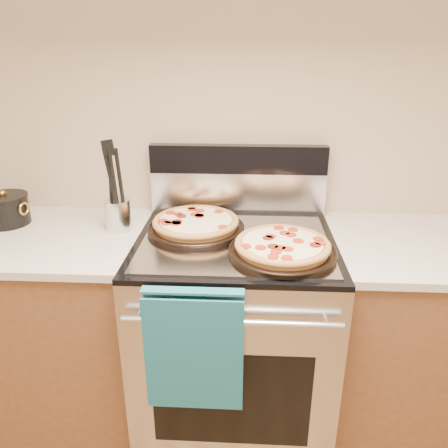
# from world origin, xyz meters

# --- Properties ---
(wall_back) EXTENTS (4.00, 0.00, 4.00)m
(wall_back) POSITION_xyz_m (0.00, 2.00, 1.35)
(wall_back) COLOR #C5B08E
(wall_back) RESTS_ON ground
(range_body) EXTENTS (0.76, 0.68, 0.90)m
(range_body) POSITION_xyz_m (0.00, 1.65, 0.45)
(range_body) COLOR #B7B7BC
(range_body) RESTS_ON ground
(oven_window) EXTENTS (0.56, 0.01, 0.40)m
(oven_window) POSITION_xyz_m (0.00, 1.31, 0.45)
(oven_window) COLOR black
(oven_window) RESTS_ON range_body
(cooktop) EXTENTS (0.76, 0.68, 0.02)m
(cooktop) POSITION_xyz_m (0.00, 1.65, 0.91)
(cooktop) COLOR black
(cooktop) RESTS_ON range_body
(backsplash_lower) EXTENTS (0.76, 0.06, 0.18)m
(backsplash_lower) POSITION_xyz_m (0.00, 1.96, 1.01)
(backsplash_lower) COLOR silver
(backsplash_lower) RESTS_ON cooktop
(backsplash_upper) EXTENTS (0.76, 0.06, 0.12)m
(backsplash_upper) POSITION_xyz_m (0.00, 1.96, 1.16)
(backsplash_upper) COLOR black
(backsplash_upper) RESTS_ON backsplash_lower
(oven_handle) EXTENTS (0.70, 0.03, 0.03)m
(oven_handle) POSITION_xyz_m (0.00, 1.27, 0.80)
(oven_handle) COLOR silver
(oven_handle) RESTS_ON range_body
(dish_towel) EXTENTS (0.32, 0.05, 0.42)m
(dish_towel) POSITION_xyz_m (-0.12, 1.27, 0.70)
(dish_towel) COLOR #165D70
(dish_towel) RESTS_ON oven_handle
(foil_sheet) EXTENTS (0.70, 0.55, 0.01)m
(foil_sheet) POSITION_xyz_m (0.00, 1.62, 0.92)
(foil_sheet) COLOR gray
(foil_sheet) RESTS_ON cooktop
(cabinet_left) EXTENTS (1.00, 0.62, 0.88)m
(cabinet_left) POSITION_xyz_m (-0.88, 1.68, 0.44)
(cabinet_left) COLOR brown
(cabinet_left) RESTS_ON ground
(countertop_left) EXTENTS (1.02, 0.64, 0.03)m
(countertop_left) POSITION_xyz_m (-0.88, 1.68, 0.90)
(countertop_left) COLOR beige
(countertop_left) RESTS_ON cabinet_left
(cabinet_right) EXTENTS (1.00, 0.62, 0.88)m
(cabinet_right) POSITION_xyz_m (0.88, 1.68, 0.44)
(cabinet_right) COLOR brown
(cabinet_right) RESTS_ON ground
(pepperoni_pizza_back) EXTENTS (0.45, 0.45, 0.05)m
(pepperoni_pizza_back) POSITION_xyz_m (-0.16, 1.72, 0.95)
(pepperoni_pizza_back) COLOR #AF7035
(pepperoni_pizza_back) RESTS_ON foil_sheet
(pepperoni_pizza_front) EXTENTS (0.49, 0.49, 0.05)m
(pepperoni_pizza_front) POSITION_xyz_m (0.17, 1.52, 0.95)
(pepperoni_pizza_front) COLOR #AF7035
(pepperoni_pizza_front) RESTS_ON foil_sheet
(utensil_crock) EXTENTS (0.13, 0.13, 0.13)m
(utensil_crock) POSITION_xyz_m (-0.48, 1.75, 0.97)
(utensil_crock) COLOR silver
(utensil_crock) RESTS_ON countertop_left
(saucepan) EXTENTS (0.23, 0.23, 0.11)m
(saucepan) POSITION_xyz_m (-0.97, 1.79, 0.97)
(saucepan) COLOR black
(saucepan) RESTS_ON countertop_left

